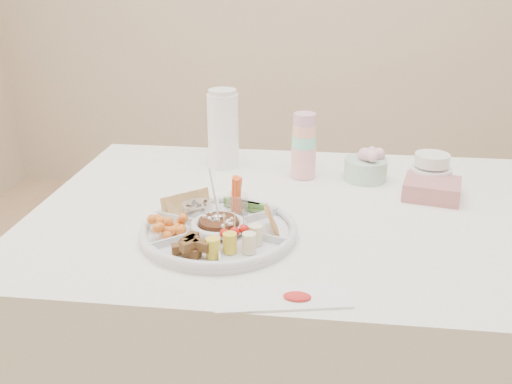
# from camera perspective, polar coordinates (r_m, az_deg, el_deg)

# --- Properties ---
(dining_table) EXTENTS (1.52, 1.02, 0.76)m
(dining_table) POSITION_cam_1_polar(r_m,az_deg,el_deg) (1.75, 5.31, -13.22)
(dining_table) COLOR white
(dining_table) RESTS_ON floor
(party_tray) EXTENTS (0.48, 0.48, 0.04)m
(party_tray) POSITION_cam_1_polar(r_m,az_deg,el_deg) (1.40, -3.76, -3.62)
(party_tray) COLOR silver
(party_tray) RESTS_ON dining_table
(bean_dip) EXTENTS (0.12, 0.12, 0.04)m
(bean_dip) POSITION_cam_1_polar(r_m,az_deg,el_deg) (1.40, -3.77, -3.34)
(bean_dip) COLOR #572A1A
(bean_dip) RESTS_ON party_tray
(tortillas) EXTENTS (0.12, 0.12, 0.06)m
(tortillas) POSITION_cam_1_polar(r_m,az_deg,el_deg) (1.40, 1.55, -2.65)
(tortillas) COLOR #9B5425
(tortillas) RESTS_ON party_tray
(carrot_cucumber) EXTENTS (0.14, 0.14, 0.10)m
(carrot_cucumber) POSITION_cam_1_polar(r_m,az_deg,el_deg) (1.49, -1.37, -0.22)
(carrot_cucumber) COLOR #F1571F
(carrot_cucumber) RESTS_ON party_tray
(pita_raisins) EXTENTS (0.14, 0.14, 0.06)m
(pita_raisins) POSITION_cam_1_polar(r_m,az_deg,el_deg) (1.50, -6.34, -1.07)
(pita_raisins) COLOR tan
(pita_raisins) RESTS_ON party_tray
(cherries) EXTENTS (0.14, 0.14, 0.04)m
(cherries) POSITION_cam_1_polar(r_m,az_deg,el_deg) (1.40, -9.10, -3.26)
(cherries) COLOR orange
(cherries) RESTS_ON party_tray
(granola_chunks) EXTENTS (0.13, 0.13, 0.05)m
(granola_chunks) POSITION_cam_1_polar(r_m,az_deg,el_deg) (1.30, -6.58, -5.33)
(granola_chunks) COLOR #513515
(granola_chunks) RESTS_ON party_tray
(banana_tomato) EXTENTS (0.13, 0.13, 0.08)m
(banana_tomato) POSITION_cam_1_polar(r_m,az_deg,el_deg) (1.29, -0.82, -4.25)
(banana_tomato) COLOR #DEC074
(banana_tomato) RESTS_ON party_tray
(cup_stack) EXTENTS (0.08, 0.08, 0.21)m
(cup_stack) POSITION_cam_1_polar(r_m,az_deg,el_deg) (1.76, 4.81, 4.78)
(cup_stack) COLOR silver
(cup_stack) RESTS_ON dining_table
(thermos) EXTENTS (0.10, 0.10, 0.26)m
(thermos) POSITION_cam_1_polar(r_m,az_deg,el_deg) (1.85, -3.31, 6.42)
(thermos) COLOR white
(thermos) RESTS_ON dining_table
(flower_bowl) EXTENTS (0.16, 0.16, 0.10)m
(flower_bowl) POSITION_cam_1_polar(r_m,az_deg,el_deg) (1.78, 10.93, 2.73)
(flower_bowl) COLOR #A6CBBC
(flower_bowl) RESTS_ON dining_table
(napkin_stack) EXTENTS (0.18, 0.16, 0.05)m
(napkin_stack) POSITION_cam_1_polar(r_m,az_deg,el_deg) (1.70, 17.17, 0.29)
(napkin_stack) COLOR #B26C6D
(napkin_stack) RESTS_ON dining_table
(plate_stack) EXTENTS (0.18, 0.18, 0.09)m
(plate_stack) POSITION_cam_1_polar(r_m,az_deg,el_deg) (1.78, 17.06, 1.96)
(plate_stack) COLOR gold
(plate_stack) RESTS_ON dining_table
(placemat) EXTENTS (0.28, 0.14, 0.01)m
(placemat) POSITION_cam_1_polar(r_m,az_deg,el_deg) (1.16, 2.63, -10.55)
(placemat) COLOR white
(placemat) RESTS_ON dining_table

